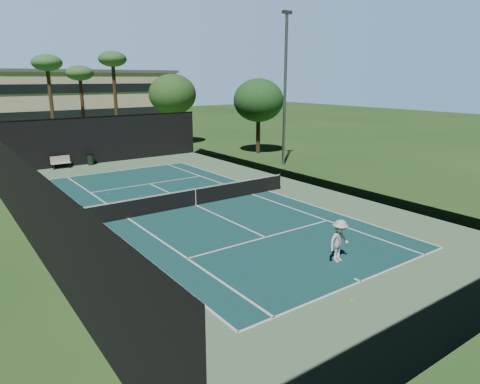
# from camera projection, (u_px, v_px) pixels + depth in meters

# --- Properties ---
(ground) EXTENTS (160.00, 160.00, 0.00)m
(ground) POSITION_uv_depth(u_px,v_px,m) (196.00, 205.00, 24.80)
(ground) COLOR #28521F
(ground) RESTS_ON ground
(apron_slab) EXTENTS (18.00, 32.00, 0.01)m
(apron_slab) POSITION_uv_depth(u_px,v_px,m) (196.00, 205.00, 24.80)
(apron_slab) COLOR #5C835E
(apron_slab) RESTS_ON ground
(court_surface) EXTENTS (10.97, 23.77, 0.01)m
(court_surface) POSITION_uv_depth(u_px,v_px,m) (196.00, 205.00, 24.80)
(court_surface) COLOR #164748
(court_surface) RESTS_ON ground
(court_lines) EXTENTS (11.07, 23.87, 0.01)m
(court_lines) POSITION_uv_depth(u_px,v_px,m) (196.00, 205.00, 24.79)
(court_lines) COLOR white
(court_lines) RESTS_ON ground
(tennis_net) EXTENTS (12.90, 0.10, 1.10)m
(tennis_net) POSITION_uv_depth(u_px,v_px,m) (196.00, 196.00, 24.65)
(tennis_net) COLOR black
(tennis_net) RESTS_ON ground
(fence) EXTENTS (18.04, 32.05, 4.03)m
(fence) POSITION_uv_depth(u_px,v_px,m) (194.00, 171.00, 24.33)
(fence) COLOR black
(fence) RESTS_ON ground
(player) EXTENTS (1.18, 0.75, 1.75)m
(player) POSITION_uv_depth(u_px,v_px,m) (339.00, 241.00, 17.04)
(player) COLOR silver
(player) RESTS_ON ground
(tennis_ball_a) EXTENTS (0.07, 0.07, 0.07)m
(tennis_ball_a) POSITION_uv_depth(u_px,v_px,m) (352.00, 301.00, 14.10)
(tennis_ball_a) COLOR #DFF337
(tennis_ball_a) RESTS_ON ground
(tennis_ball_b) EXTENTS (0.07, 0.07, 0.07)m
(tennis_ball_b) POSITION_uv_depth(u_px,v_px,m) (141.00, 196.00, 26.64)
(tennis_ball_b) COLOR #BDE032
(tennis_ball_b) RESTS_ON ground
(tennis_ball_c) EXTENTS (0.07, 0.07, 0.07)m
(tennis_ball_c) POSITION_uv_depth(u_px,v_px,m) (199.00, 191.00, 27.74)
(tennis_ball_c) COLOR #DFEC35
(tennis_ball_c) RESTS_ON ground
(tennis_ball_d) EXTENTS (0.06, 0.06, 0.06)m
(tennis_ball_d) POSITION_uv_depth(u_px,v_px,m) (108.00, 194.00, 27.19)
(tennis_ball_d) COLOR yellow
(tennis_ball_d) RESTS_ON ground
(park_bench) EXTENTS (1.50, 0.45, 1.02)m
(park_bench) POSITION_uv_depth(u_px,v_px,m) (61.00, 162.00, 34.79)
(park_bench) COLOR beige
(park_bench) RESTS_ON ground
(trash_bin) EXTENTS (0.56, 0.56, 0.95)m
(trash_bin) POSITION_uv_depth(u_px,v_px,m) (91.00, 159.00, 36.19)
(trash_bin) COLOR black
(trash_bin) RESTS_ON ground
(palm_a) EXTENTS (2.80, 2.80, 9.32)m
(palm_a) POSITION_uv_depth(u_px,v_px,m) (47.00, 67.00, 40.36)
(palm_a) COLOR #4E3821
(palm_a) RESTS_ON ground
(palm_b) EXTENTS (2.80, 2.80, 8.42)m
(palm_b) POSITION_uv_depth(u_px,v_px,m) (80.00, 76.00, 44.12)
(palm_b) COLOR #3F291B
(palm_b) RESTS_ON ground
(palm_c) EXTENTS (2.80, 2.80, 9.77)m
(palm_c) POSITION_uv_depth(u_px,v_px,m) (113.00, 63.00, 42.86)
(palm_c) COLOR #42311C
(palm_c) RESTS_ON ground
(decid_tree_a) EXTENTS (5.12, 5.12, 7.62)m
(decid_tree_a) POSITION_uv_depth(u_px,v_px,m) (172.00, 95.00, 46.29)
(decid_tree_a) COLOR #452E1D
(decid_tree_a) RESTS_ON ground
(decid_tree_b) EXTENTS (4.80, 4.80, 7.14)m
(decid_tree_b) POSITION_uv_depth(u_px,v_px,m) (258.00, 100.00, 40.80)
(decid_tree_b) COLOR #43301C
(decid_tree_b) RESTS_ON ground
(campus_building) EXTENTS (40.50, 12.50, 8.30)m
(campus_building) POSITION_uv_depth(u_px,v_px,m) (30.00, 100.00, 59.74)
(campus_building) COLOR beige
(campus_building) RESTS_ON ground
(light_pole) EXTENTS (0.90, 0.25, 12.22)m
(light_pole) POSITION_uv_depth(u_px,v_px,m) (285.00, 87.00, 34.62)
(light_pole) COLOR #92959A
(light_pole) RESTS_ON ground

